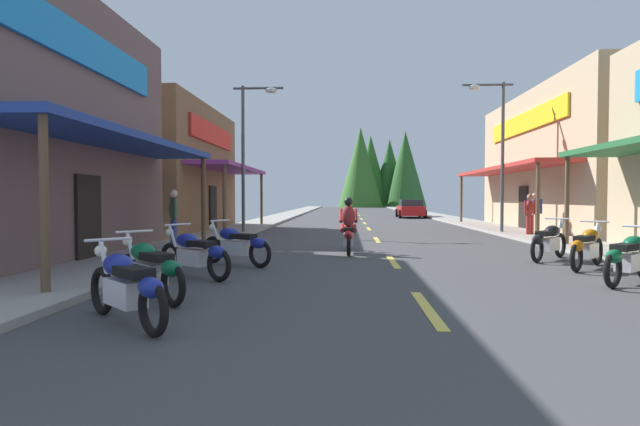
# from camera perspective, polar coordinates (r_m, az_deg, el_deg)

# --- Properties ---
(ground) EXTENTS (10.15, 98.32, 0.10)m
(ground) POSITION_cam_1_polar(r_m,az_deg,el_deg) (33.29, 4.92, -1.01)
(ground) COLOR #424244
(sidewalk_left) EXTENTS (2.25, 98.32, 0.12)m
(sidewalk_left) POSITION_cam_1_polar(r_m,az_deg,el_deg) (33.65, -5.69, -0.79)
(sidewalk_left) COLOR #9E9991
(sidewalk_left) RESTS_ON ground
(sidewalk_right) EXTENTS (2.25, 98.32, 0.12)m
(sidewalk_right) POSITION_cam_1_polar(r_m,az_deg,el_deg) (34.07, 15.40, -0.82)
(sidewalk_right) COLOR #9E9991
(sidewalk_right) RESTS_ON ground
(centerline_dashes) EXTENTS (0.16, 73.72, 0.01)m
(centerline_dashes) POSITION_cam_1_polar(r_m,az_deg,el_deg) (36.47, 4.75, -0.68)
(centerline_dashes) COLOR #E0C64C
(centerline_dashes) RESTS_ON ground
(storefront_left_far) EXTENTS (10.67, 9.67, 5.74)m
(storefront_left_far) POSITION_cam_1_polar(r_m,az_deg,el_deg) (25.22, -21.94, 4.62)
(storefront_left_far) COLOR brown
(storefront_left_far) RESTS_ON ground
(storefront_right_far) EXTENTS (9.16, 13.64, 6.55)m
(storefront_right_far) POSITION_cam_1_polar(r_m,az_deg,el_deg) (27.15, 29.60, 5.16)
(storefront_right_far) COLOR tan
(storefront_right_far) RESTS_ON ground
(streetlamp_left) EXTENTS (2.11, 0.30, 6.25)m
(streetlamp_left) POSITION_cam_1_polar(r_m,az_deg,el_deg) (21.47, -7.92, 8.45)
(streetlamp_left) COLOR #474C51
(streetlamp_left) RESTS_ON ground
(streetlamp_right) EXTENTS (2.11, 0.30, 6.41)m
(streetlamp_right) POSITION_cam_1_polar(r_m,az_deg,el_deg) (22.61, 19.33, 8.26)
(streetlamp_right) COLOR #474C51
(streetlamp_right) RESTS_ON ground
(motorcycle_parked_right_2) EXTENTS (1.65, 1.51, 1.04)m
(motorcycle_parked_right_2) POSITION_cam_1_polar(r_m,az_deg,el_deg) (10.64, 31.74, -4.28)
(motorcycle_parked_right_2) COLOR black
(motorcycle_parked_right_2) RESTS_ON ground
(motorcycle_parked_right_3) EXTENTS (1.47, 1.69, 1.04)m
(motorcycle_parked_right_3) POSITION_cam_1_polar(r_m,az_deg,el_deg) (12.43, 28.13, -3.39)
(motorcycle_parked_right_3) COLOR black
(motorcycle_parked_right_3) RESTS_ON ground
(motorcycle_parked_right_4) EXTENTS (1.51, 1.65, 1.04)m
(motorcycle_parked_right_4) POSITION_cam_1_polar(r_m,az_deg,el_deg) (13.72, 24.60, -2.87)
(motorcycle_parked_right_4) COLOR black
(motorcycle_parked_right_4) RESTS_ON ground
(motorcycle_parked_left_0) EXTENTS (1.63, 1.54, 1.04)m
(motorcycle_parked_left_0) POSITION_cam_1_polar(r_m,az_deg,el_deg) (6.60, -21.21, -7.70)
(motorcycle_parked_left_0) COLOR black
(motorcycle_parked_left_0) RESTS_ON ground
(motorcycle_parked_left_1) EXTENTS (1.64, 1.53, 1.04)m
(motorcycle_parked_left_1) POSITION_cam_1_polar(r_m,az_deg,el_deg) (8.09, -18.80, -5.94)
(motorcycle_parked_left_1) COLOR black
(motorcycle_parked_left_1) RESTS_ON ground
(motorcycle_parked_left_2) EXTENTS (1.80, 1.33, 1.04)m
(motorcycle_parked_left_2) POSITION_cam_1_polar(r_m,az_deg,el_deg) (10.03, -14.10, -4.42)
(motorcycle_parked_left_2) COLOR black
(motorcycle_parked_left_2) RESTS_ON ground
(motorcycle_parked_left_3) EXTENTS (1.86, 1.23, 1.04)m
(motorcycle_parked_left_3) POSITION_cam_1_polar(r_m,az_deg,el_deg) (11.67, -9.49, -3.53)
(motorcycle_parked_left_3) COLOR black
(motorcycle_parked_left_3) RESTS_ON ground
(rider_cruising_lead) EXTENTS (0.60, 2.14, 1.57)m
(rider_cruising_lead) POSITION_cam_1_polar(r_m,az_deg,el_deg) (13.98, 3.26, -1.95)
(rider_cruising_lead) COLOR black
(rider_cruising_lead) RESTS_ON ground
(pedestrian_by_shop) EXTENTS (0.41, 0.49, 1.80)m
(pedestrian_by_shop) POSITION_cam_1_polar(r_m,az_deg,el_deg) (15.12, -16.35, -0.21)
(pedestrian_by_shop) COLOR #333F8C
(pedestrian_by_shop) RESTS_ON ground
(pedestrian_browsing) EXTENTS (0.55, 0.35, 1.74)m
(pedestrian_browsing) POSITION_cam_1_polar(r_m,az_deg,el_deg) (21.73, 23.23, 0.19)
(pedestrian_browsing) COLOR #726659
(pedestrian_browsing) RESTS_ON ground
(pedestrian_waiting) EXTENTS (0.51, 0.40, 1.70)m
(pedestrian_waiting) POSITION_cam_1_polar(r_m,az_deg,el_deg) (21.26, 22.77, 0.08)
(pedestrian_waiting) COLOR maroon
(pedestrian_waiting) RESTS_ON ground
(parked_car_curbside) EXTENTS (2.12, 4.33, 1.40)m
(parked_car_curbside) POSITION_cam_1_polar(r_m,az_deg,el_deg) (39.41, 10.27, 0.47)
(parked_car_curbside) COLOR #B21919
(parked_car_curbside) RESTS_ON ground
(treeline_backdrop) EXTENTS (14.59, 12.17, 12.90)m
(treeline_backdrop) POSITION_cam_1_polar(r_m,az_deg,el_deg) (84.56, 6.94, 4.90)
(treeline_backdrop) COLOR #316423
(treeline_backdrop) RESTS_ON ground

